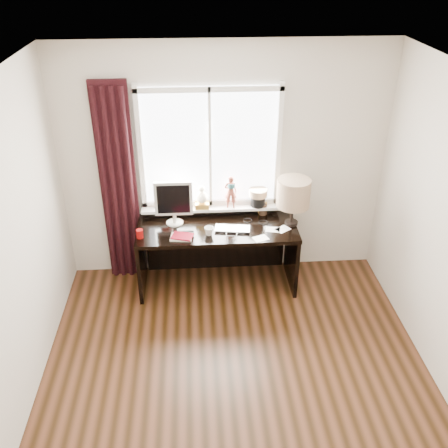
{
  "coord_description": "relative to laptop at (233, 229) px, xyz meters",
  "views": [
    {
      "loc": [
        -0.33,
        -2.95,
        3.42
      ],
      "look_at": [
        -0.05,
        1.25,
        1.0
      ],
      "focal_mm": 40.0,
      "sensor_mm": 36.0,
      "label": 1
    }
  ],
  "objects": [
    {
      "name": "monitor",
      "position": [
        -0.61,
        0.18,
        0.26
      ],
      "size": [
        0.4,
        0.18,
        0.49
      ],
      "color": "beige",
      "rests_on": "desk"
    },
    {
      "name": "curtain",
      "position": [
        -1.19,
        0.36,
        0.35
      ],
      "size": [
        0.38,
        0.09,
        2.25
      ],
      "color": "black",
      "rests_on": "floor"
    },
    {
      "name": "notebook_stack",
      "position": [
        -0.53,
        -0.12,
        0.0
      ],
      "size": [
        0.25,
        0.2,
        0.03
      ],
      "color": "beige",
      "rests_on": "desk"
    },
    {
      "name": "floor",
      "position": [
        -0.06,
        -1.55,
        -0.76
      ],
      "size": [
        3.5,
        4.0,
        0.0
      ],
      "primitive_type": "cube",
      "color": "#4D2818",
      "rests_on": "ground"
    },
    {
      "name": "icon_frame",
      "position": [
        0.36,
        0.35,
        0.05
      ],
      "size": [
        0.1,
        0.04,
        0.13
      ],
      "color": "gold",
      "rests_on": "desk"
    },
    {
      "name": "mug",
      "position": [
        -0.25,
        -0.08,
        0.03
      ],
      "size": [
        0.13,
        0.13,
        0.1
      ],
      "primitive_type": "imported",
      "rotation": [
        0.0,
        0.0,
        0.59
      ],
      "color": "white",
      "rests_on": "desk"
    },
    {
      "name": "red_cup",
      "position": [
        -0.96,
        -0.09,
        0.03
      ],
      "size": [
        0.07,
        0.07,
        0.09
      ],
      "primitive_type": "cylinder",
      "color": "#720504",
      "rests_on": "desk"
    },
    {
      "name": "window",
      "position": [
        -0.2,
        0.4,
        0.54
      ],
      "size": [
        1.52,
        0.21,
        1.4
      ],
      "color": "white",
      "rests_on": "ground"
    },
    {
      "name": "desk",
      "position": [
        -0.16,
        0.18,
        -0.26
      ],
      "size": [
        1.7,
        0.7,
        0.75
      ],
      "color": "black",
      "rests_on": "floor"
    },
    {
      "name": "laptop",
      "position": [
        0.0,
        0.0,
        0.0
      ],
      "size": [
        0.4,
        0.29,
        0.03
      ],
      "primitive_type": "imported",
      "rotation": [
        0.0,
        0.0,
        -0.15
      ],
      "color": "silver",
      "rests_on": "desk"
    },
    {
      "name": "desk_cables",
      "position": [
        0.13,
        0.12,
        -0.01
      ],
      "size": [
        0.54,
        0.28,
        0.01
      ],
      "color": "black",
      "rests_on": "desk"
    },
    {
      "name": "loose_papers",
      "position": [
        0.41,
        -0.08,
        -0.01
      ],
      "size": [
        0.44,
        0.34,
        0.0
      ],
      "color": "white",
      "rests_on": "desk"
    },
    {
      "name": "brush_holder",
      "position": [
        0.36,
        0.33,
        0.05
      ],
      "size": [
        0.09,
        0.09,
        0.25
      ],
      "color": "black",
      "rests_on": "desk"
    },
    {
      "name": "table_lamp",
      "position": [
        0.64,
        0.09,
        0.35
      ],
      "size": [
        0.35,
        0.35,
        0.52
      ],
      "color": "black",
      "rests_on": "desk"
    },
    {
      "name": "ceiling",
      "position": [
        -0.06,
        -1.55,
        1.84
      ],
      "size": [
        3.5,
        4.0,
        0.0
      ],
      "primitive_type": "cube",
      "color": "white",
      "rests_on": "wall_back"
    },
    {
      "name": "wall_back",
      "position": [
        -0.06,
        0.45,
        0.54
      ],
      "size": [
        3.5,
        0.0,
        2.6
      ],
      "primitive_type": "cube",
      "rotation": [
        1.57,
        0.0,
        0.0
      ],
      "color": "beige",
      "rests_on": "ground"
    }
  ]
}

